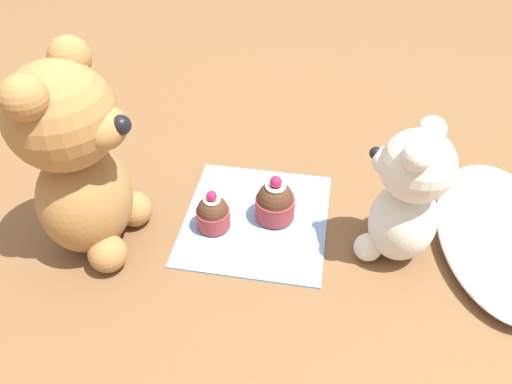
{
  "coord_description": "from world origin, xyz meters",
  "views": [
    {
      "loc": [
        0.53,
        0.09,
        0.53
      ],
      "look_at": [
        0.0,
        0.0,
        0.06
      ],
      "focal_mm": 35.0,
      "sensor_mm": 36.0,
      "label": 1
    }
  ],
  "objects_px": {
    "teddy_bear_cream": "(407,197)",
    "cupcake_near_cream_bear": "(275,202)",
    "cupcake_near_tan_bear": "(213,213)",
    "teddy_bear_tan": "(77,161)"
  },
  "relations": [
    {
      "from": "cupcake_near_cream_bear",
      "to": "teddy_bear_cream",
      "type": "bearing_deg",
      "value": 79.45
    },
    {
      "from": "cupcake_near_cream_bear",
      "to": "cupcake_near_tan_bear",
      "type": "xyz_separation_m",
      "value": [
        0.03,
        -0.09,
        -0.0
      ]
    },
    {
      "from": "cupcake_near_tan_bear",
      "to": "teddy_bear_tan",
      "type": "bearing_deg",
      "value": -72.59
    },
    {
      "from": "teddy_bear_tan",
      "to": "cupcake_near_cream_bear",
      "type": "height_order",
      "value": "teddy_bear_tan"
    },
    {
      "from": "teddy_bear_tan",
      "to": "cupcake_near_cream_bear",
      "type": "xyz_separation_m",
      "value": [
        -0.08,
        0.24,
        -0.11
      ]
    },
    {
      "from": "cupcake_near_cream_bear",
      "to": "cupcake_near_tan_bear",
      "type": "height_order",
      "value": "cupcake_near_cream_bear"
    },
    {
      "from": "teddy_bear_cream",
      "to": "cupcake_near_cream_bear",
      "type": "distance_m",
      "value": 0.19
    },
    {
      "from": "teddy_bear_tan",
      "to": "cupcake_near_cream_bear",
      "type": "bearing_deg",
      "value": -67.56
    },
    {
      "from": "teddy_bear_cream",
      "to": "teddy_bear_tan",
      "type": "height_order",
      "value": "teddy_bear_tan"
    },
    {
      "from": "teddy_bear_cream",
      "to": "cupcake_near_tan_bear",
      "type": "xyz_separation_m",
      "value": [
        0.0,
        -0.26,
        -0.07
      ]
    }
  ]
}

